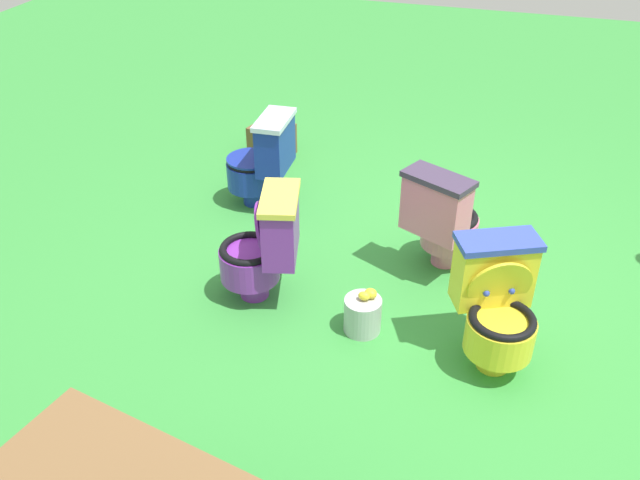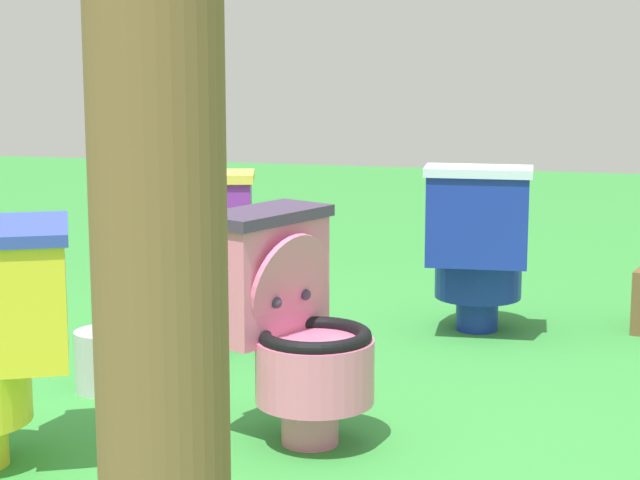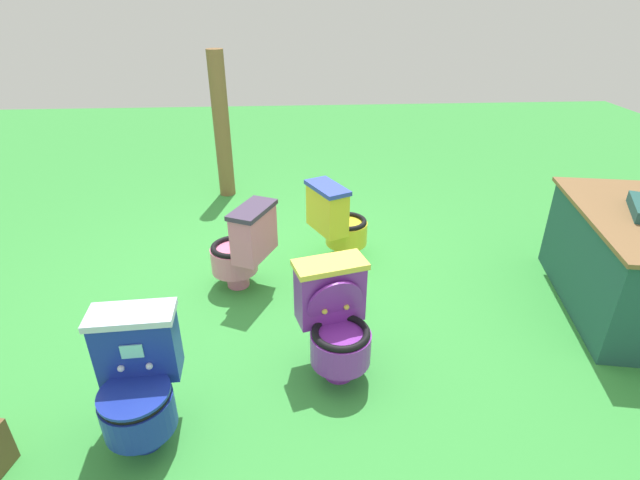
{
  "view_description": "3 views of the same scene",
  "coord_description": "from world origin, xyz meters",
  "px_view_note": "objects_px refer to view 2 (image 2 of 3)",
  "views": [
    {
      "loc": [
        -0.48,
        3.49,
        2.65
      ],
      "look_at": [
        0.54,
        0.24,
        0.41
      ],
      "focal_mm": 38.03,
      "sensor_mm": 36.0,
      "label": 1
    },
    {
      "loc": [
        -3.6,
        -1.21,
        1.3
      ],
      "look_at": [
        0.48,
        -0.23,
        0.53
      ],
      "focal_mm": 66.68,
      "sensor_mm": 36.0,
      "label": 2
    },
    {
      "loc": [
        3.21,
        0.1,
        2.17
      ],
      "look_at": [
        0.09,
        0.3,
        0.52
      ],
      "focal_mm": 26.88,
      "sensor_mm": 36.0,
      "label": 3
    }
  ],
  "objects_px": {
    "toilet_purple": "(202,255)",
    "lemon_bucket": "(106,359)",
    "toilet_blue": "(478,248)",
    "wooden_post": "(163,397)",
    "toilet_pink": "(292,324)"
  },
  "relations": [
    {
      "from": "toilet_purple",
      "to": "lemon_bucket",
      "type": "distance_m",
      "value": 0.72
    },
    {
      "from": "toilet_purple",
      "to": "toilet_blue",
      "type": "relative_size",
      "value": 1.0
    },
    {
      "from": "toilet_purple",
      "to": "wooden_post",
      "type": "xyz_separation_m",
      "value": [
        -3.03,
        -1.0,
        0.44
      ]
    },
    {
      "from": "toilet_pink",
      "to": "toilet_purple",
      "type": "xyz_separation_m",
      "value": [
        0.99,
        0.64,
        0.0
      ]
    },
    {
      "from": "toilet_purple",
      "to": "wooden_post",
      "type": "distance_m",
      "value": 3.22
    },
    {
      "from": "toilet_purple",
      "to": "lemon_bucket",
      "type": "bearing_deg",
      "value": -116.69
    },
    {
      "from": "toilet_blue",
      "to": "lemon_bucket",
      "type": "xyz_separation_m",
      "value": [
        -1.1,
        1.21,
        -0.25
      ]
    },
    {
      "from": "toilet_purple",
      "to": "wooden_post",
      "type": "height_order",
      "value": "wooden_post"
    },
    {
      "from": "toilet_pink",
      "to": "toilet_blue",
      "type": "distance_m",
      "value": 1.49
    },
    {
      "from": "toilet_pink",
      "to": "wooden_post",
      "type": "xyz_separation_m",
      "value": [
        -2.04,
        -0.36,
        0.44
      ]
    },
    {
      "from": "toilet_purple",
      "to": "lemon_bucket",
      "type": "relative_size",
      "value": 2.63
    },
    {
      "from": "lemon_bucket",
      "to": "toilet_blue",
      "type": "bearing_deg",
      "value": -47.76
    },
    {
      "from": "toilet_pink",
      "to": "toilet_blue",
      "type": "bearing_deg",
      "value": -171.51
    },
    {
      "from": "toilet_pink",
      "to": "lemon_bucket",
      "type": "distance_m",
      "value": 0.88
    },
    {
      "from": "toilet_pink",
      "to": "lemon_bucket",
      "type": "height_order",
      "value": "toilet_pink"
    }
  ]
}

